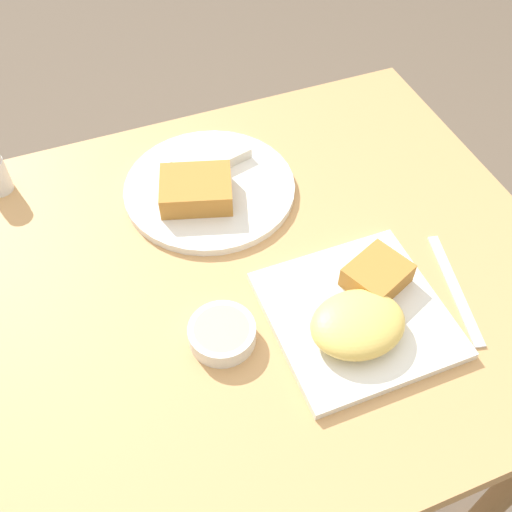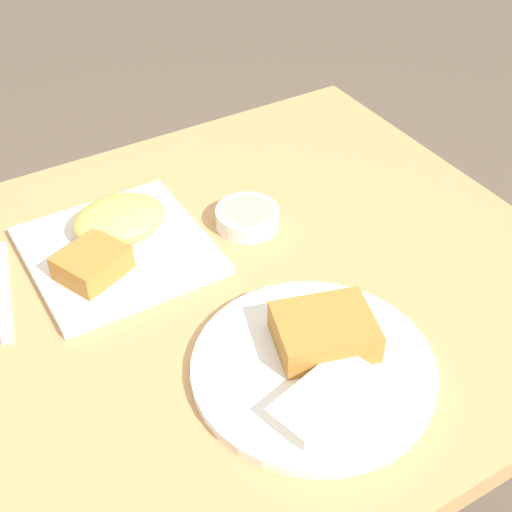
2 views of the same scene
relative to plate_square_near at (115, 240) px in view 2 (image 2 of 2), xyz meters
name	(u,v)px [view 2 (image 2 of 2)]	position (x,y,z in m)	size (l,w,h in m)	color
dining_table	(229,333)	(-0.10, 0.14, -0.12)	(0.93, 0.80, 0.75)	tan
plate_square_near	(115,240)	(0.00, 0.00, 0.00)	(0.24, 0.24, 0.06)	white
plate_oval_far	(317,361)	(-0.12, 0.33, -0.01)	(0.29, 0.29, 0.05)	white
sauce_ramekin	(247,217)	(-0.19, 0.04, -0.01)	(0.09, 0.09, 0.03)	white
butter_knife	(4,289)	(0.16, 0.00, -0.02)	(0.06, 0.20, 0.00)	silver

